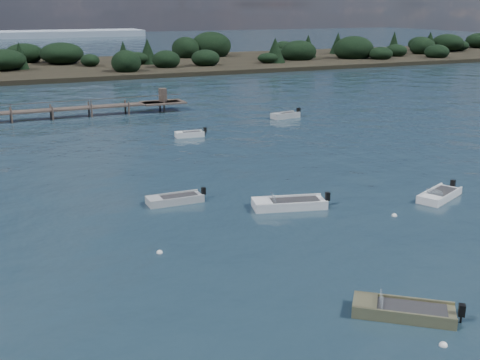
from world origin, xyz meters
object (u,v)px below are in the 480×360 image
dinghy_mid_white_b (439,197)px  tender_far_white (190,135)px  tender_far_grey_b (285,116)px  dinghy_near_olive (403,313)px  dinghy_mid_grey (175,201)px  dinghy_mid_white_a (289,205)px

dinghy_mid_white_b → tender_far_white: bearing=108.9°
tender_far_grey_b → tender_far_white: bearing=-159.3°
dinghy_near_olive → dinghy_mid_grey: size_ratio=1.06×
dinghy_near_olive → dinghy_mid_white_a: (2.34, 14.00, 0.01)m
dinghy_near_olive → tender_far_grey_b: bearing=67.8°
dinghy_near_olive → dinghy_mid_grey: 18.29m
tender_far_white → dinghy_mid_grey: 20.12m
tender_far_grey_b → dinghy_mid_white_a: (-14.60, -27.47, -0.03)m
tender_far_white → dinghy_mid_white_b: size_ratio=0.74×
dinghy_mid_white_a → dinghy_near_olive: bearing=-99.5°
tender_far_grey_b → dinghy_near_olive: 44.80m
dinghy_mid_grey → dinghy_mid_white_a: (6.26, -3.87, 0.02)m
dinghy_mid_white_b → dinghy_mid_grey: 17.38m
dinghy_mid_white_b → dinghy_mid_grey: size_ratio=1.08×
tender_far_grey_b → tender_far_white: (-13.21, -4.99, -0.03)m
tender_far_white → dinghy_mid_white_a: size_ratio=0.62×
tender_far_grey_b → dinghy_mid_grey: tender_far_grey_b is taller
dinghy_near_olive → dinghy_mid_white_b: 16.82m
tender_far_grey_b → dinghy_mid_white_a: size_ratio=0.75×
dinghy_near_olive → dinghy_mid_white_b: size_ratio=0.98×
tender_far_grey_b → dinghy_near_olive: (-16.94, -41.47, -0.04)m
dinghy_mid_white_a → dinghy_mid_white_b: bearing=-14.1°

